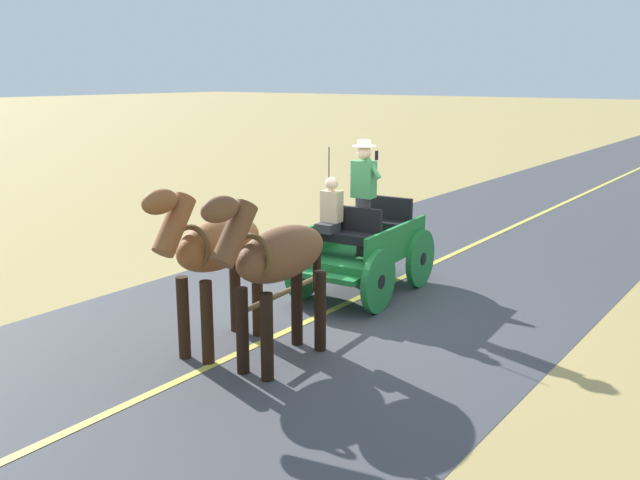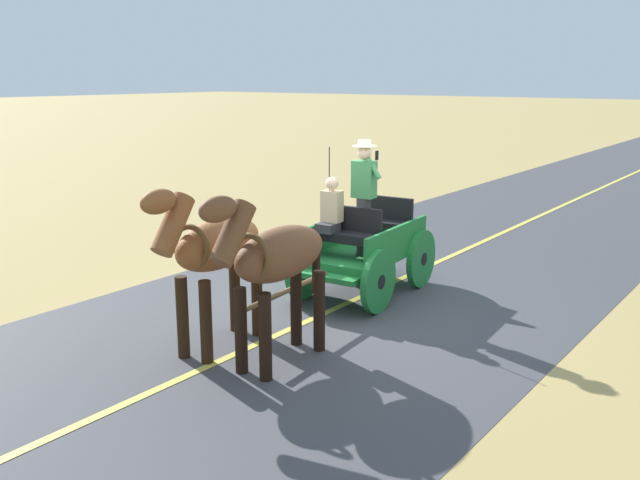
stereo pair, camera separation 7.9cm
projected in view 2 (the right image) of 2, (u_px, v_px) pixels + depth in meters
ground_plane at (339, 307)px, 10.62m from camera, size 200.00×200.00×0.00m
road_surface at (339, 307)px, 10.62m from camera, size 6.74×160.00×0.01m
road_centre_stripe at (339, 307)px, 10.61m from camera, size 0.12×160.00×0.00m
horse_drawn_carriage at (362, 244)px, 11.09m from camera, size 1.60×4.52×2.50m
horse_near_side at (275, 259)px, 8.23m from camera, size 0.62×2.13×2.21m
horse_off_side at (214, 249)px, 8.71m from camera, size 0.75×2.15×2.21m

